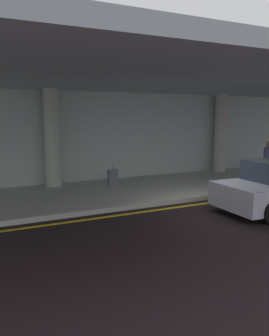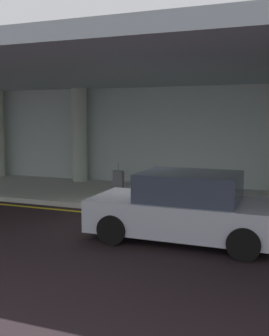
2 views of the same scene
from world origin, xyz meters
name	(u,v)px [view 1 (image 1 of 2)]	position (x,y,z in m)	size (l,w,h in m)	color
ground_plane	(217,209)	(0.00, 0.00, 0.00)	(60.00, 60.00, 0.00)	black
sidewalk	(166,187)	(0.00, 3.10, 0.07)	(26.00, 4.20, 0.15)	#B0B3A7
lane_stripe_yellow	(205,203)	(0.00, 0.64, 0.00)	(26.00, 0.14, 0.01)	yellow
support_column_center	(52,138)	(-4.00, 4.80, 1.97)	(0.61, 0.61, 3.65)	#ABB8A7
support_column_right_mid	(220,134)	(4.00, 4.80, 1.97)	(0.61, 0.61, 3.65)	#B0ACAB
ceiling_overhang	(175,84)	(0.00, 2.60, 3.95)	(28.00, 13.20, 0.30)	#8D9BA2
terminal_back_wall	(141,137)	(0.00, 5.35, 1.90)	(26.00, 0.30, 3.80)	#ACBCB8
traveler_with_luggage	(268,159)	(3.84, 1.67, 1.11)	(0.38, 0.38, 1.68)	slate
suitcase_upright_primary	(113,178)	(-1.94, 3.86, 0.46)	(0.36, 0.22, 0.90)	slate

